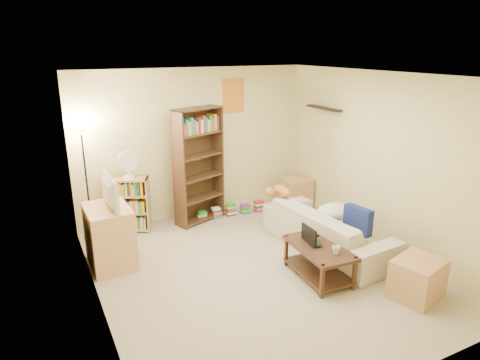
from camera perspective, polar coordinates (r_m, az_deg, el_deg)
The scene contains 19 objects.
room at distance 5.18m, azimuth 2.84°, elevation 4.01°, with size 4.50×4.54×2.52m.
sofa at distance 6.31m, azimuth 11.61°, elevation -6.43°, with size 0.98×2.17×0.62m, color beige.
navy_pillow at distance 5.98m, azimuth 15.44°, elevation -5.18°, with size 0.41×0.12×0.37m, color navy.
cream_blanket at distance 6.36m, azimuth 12.43°, elevation -4.15°, with size 0.57×0.41×0.24m, color silver.
tabby_cat at distance 6.58m, azimuth 5.30°, elevation -1.46°, with size 0.49×0.20×0.17m.
coffee_table at distance 5.57m, azimuth 10.45°, elevation -10.07°, with size 0.60×1.00×0.43m.
laptop at distance 5.59m, azimuth 10.33°, elevation -8.07°, with size 0.25×0.33×0.02m, color black.
laptop_screen at distance 5.47m, azimuth 9.17°, elevation -7.25°, with size 0.01×0.32×0.21m, color white.
mug at distance 5.34m, azimuth 12.68°, elevation -9.09°, with size 0.12×0.12×0.10m, color silver.
tv_remote at distance 5.79m, azimuth 9.68°, elevation -7.12°, with size 0.05×0.17×0.02m, color black.
tv_stand at distance 5.98m, azimuth -16.99°, elevation -7.21°, with size 0.54×0.76×0.82m, color #DDB46C.
television at distance 5.76m, azimuth -17.53°, elevation -1.62°, with size 0.11×0.72×0.42m, color black.
tall_bookshelf at distance 6.98m, azimuth -5.51°, elevation 2.26°, with size 0.90×0.56×1.90m.
short_bookshelf at distance 6.96m, azimuth -14.76°, elevation -3.22°, with size 0.73×0.52×0.87m.
desk_fan at distance 6.73m, azimuth -14.71°, elevation 2.06°, with size 0.31×0.17×0.44m.
floor_lamp at distance 6.61m, azimuth -20.19°, elevation 3.74°, with size 0.29×0.29×1.73m.
side_table at distance 7.84m, azimuth 7.40°, elevation -1.71°, with size 0.47×0.47×0.54m, color tan.
end_cabinet at distance 5.51m, azimuth 22.58°, elevation -12.04°, with size 0.57×0.47×0.47m, color tan.
book_stacks at distance 7.46m, azimuth -1.07°, elevation -4.04°, with size 1.24×0.23×0.21m.
Camera 1 is at (-2.50, -4.36, 2.83)m, focal length 32.00 mm.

